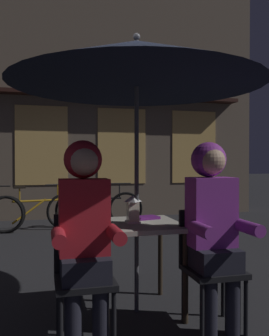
% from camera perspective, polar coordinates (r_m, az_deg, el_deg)
% --- Properties ---
extents(ground_plane, '(60.00, 60.00, 0.00)m').
position_cam_1_polar(ground_plane, '(3.24, 0.33, -21.67)').
color(ground_plane, '#232326').
extents(cafe_table, '(0.72, 0.72, 0.74)m').
position_cam_1_polar(cafe_table, '(3.05, 0.33, -10.54)').
color(cafe_table, '#B2AD9E').
rests_on(cafe_table, ground_plane).
extents(patio_umbrella, '(2.10, 2.10, 2.31)m').
position_cam_1_polar(patio_umbrella, '(3.10, 0.34, 16.17)').
color(patio_umbrella, '#4C4C51').
rests_on(patio_umbrella, ground_plane).
extents(lantern, '(0.11, 0.11, 0.23)m').
position_cam_1_polar(lantern, '(3.01, -0.26, -6.38)').
color(lantern, white).
rests_on(lantern, cafe_table).
extents(chair_left, '(0.40, 0.40, 0.87)m').
position_cam_1_polar(chair_left, '(2.65, -8.06, -15.66)').
color(chair_left, black).
rests_on(chair_left, ground_plane).
extents(chair_right, '(0.40, 0.40, 0.87)m').
position_cam_1_polar(chair_right, '(2.91, 11.73, -14.15)').
color(chair_right, black).
rests_on(chair_right, ground_plane).
extents(person_left_hooded, '(0.45, 0.56, 1.40)m').
position_cam_1_polar(person_left_hooded, '(2.51, -7.94, -8.21)').
color(person_left_hooded, black).
rests_on(person_left_hooded, ground_plane).
extents(person_right_hooded, '(0.45, 0.56, 1.40)m').
position_cam_1_polar(person_right_hooded, '(2.79, 12.27, -7.32)').
color(person_right_hooded, black).
rests_on(person_right_hooded, ground_plane).
extents(shopfront_building, '(10.00, 0.93, 6.20)m').
position_cam_1_polar(shopfront_building, '(8.49, -14.49, 13.50)').
color(shopfront_building, '#6B5B4C').
rests_on(shopfront_building, ground_plane).
extents(bicycle_third, '(1.66, 0.35, 0.84)m').
position_cam_1_polar(bicycle_third, '(6.76, -15.32, -6.69)').
color(bicycle_third, black).
rests_on(bicycle_third, ground_plane).
extents(bicycle_fourth, '(1.68, 0.21, 0.84)m').
position_cam_1_polar(bicycle_fourth, '(7.00, -5.59, -6.40)').
color(bicycle_fourth, black).
rests_on(bicycle_fourth, ground_plane).
extents(book, '(0.23, 0.18, 0.02)m').
position_cam_1_polar(book, '(3.23, 1.96, -7.84)').
color(book, '#661E7A').
rests_on(book, cafe_table).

